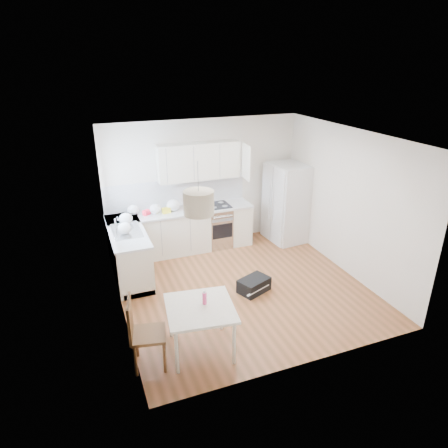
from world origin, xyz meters
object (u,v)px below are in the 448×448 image
(dining_table, at_px, (200,312))
(gym_bag, at_px, (254,285))
(refrigerator, at_px, (287,203))
(dining_chair, at_px, (149,333))

(dining_table, xyz_separation_m, gym_bag, (1.34, 1.12, -0.51))
(refrigerator, distance_m, dining_table, 4.12)
(refrigerator, height_order, dining_table, refrigerator)
(refrigerator, distance_m, gym_bag, 2.49)
(gym_bag, bearing_deg, refrigerator, 25.26)
(dining_table, bearing_deg, refrigerator, 51.99)
(refrigerator, height_order, gym_bag, refrigerator)
(dining_chair, xyz_separation_m, gym_bag, (2.06, 1.15, -0.39))
(refrigerator, bearing_deg, dining_chair, -146.62)
(gym_bag, bearing_deg, dining_table, -162.53)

